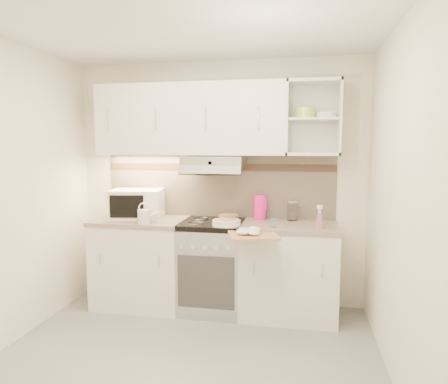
# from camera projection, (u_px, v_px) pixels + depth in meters

# --- Properties ---
(ground) EXTENTS (3.00, 3.00, 0.00)m
(ground) POSITION_uv_depth(u_px,v_px,m) (181.00, 368.00, 2.96)
(ground) COLOR gray
(ground) RESTS_ON ground
(room_shell) EXTENTS (3.04, 2.84, 2.52)m
(room_shell) POSITION_uv_depth(u_px,v_px,m) (192.00, 148.00, 3.13)
(room_shell) COLOR white
(room_shell) RESTS_ON ground
(base_cabinet_left) EXTENTS (0.90, 0.60, 0.86)m
(base_cabinet_left) POSITION_uv_depth(u_px,v_px,m) (142.00, 264.00, 4.12)
(base_cabinet_left) COLOR white
(base_cabinet_left) RESTS_ON ground
(worktop_left) EXTENTS (0.92, 0.62, 0.04)m
(worktop_left) POSITION_uv_depth(u_px,v_px,m) (141.00, 221.00, 4.07)
(worktop_left) COLOR gray
(worktop_left) RESTS_ON base_cabinet_left
(base_cabinet_right) EXTENTS (0.90, 0.60, 0.86)m
(base_cabinet_right) POSITION_uv_depth(u_px,v_px,m) (288.00, 272.00, 3.84)
(base_cabinet_right) COLOR white
(base_cabinet_right) RESTS_ON ground
(worktop_right) EXTENTS (0.92, 0.62, 0.04)m
(worktop_right) POSITION_uv_depth(u_px,v_px,m) (289.00, 226.00, 3.79)
(worktop_right) COLOR gray
(worktop_right) RESTS_ON base_cabinet_right
(electric_range) EXTENTS (0.60, 0.60, 0.90)m
(electric_range) POSITION_uv_depth(u_px,v_px,m) (212.00, 266.00, 3.98)
(electric_range) COLOR #B7B7BC
(electric_range) RESTS_ON ground
(microwave) EXTENTS (0.57, 0.46, 0.29)m
(microwave) POSITION_uv_depth(u_px,v_px,m) (137.00, 204.00, 4.12)
(microwave) COLOR white
(microwave) RESTS_ON worktop_left
(watering_can) EXTENTS (0.23, 0.14, 0.21)m
(watering_can) POSITION_uv_depth(u_px,v_px,m) (145.00, 216.00, 3.82)
(watering_can) COLOR silver
(watering_can) RESTS_ON worktop_left
(plate_stack) EXTENTS (0.27, 0.27, 0.06)m
(plate_stack) POSITION_uv_depth(u_px,v_px,m) (226.00, 223.00, 3.73)
(plate_stack) COLOR white
(plate_stack) RESTS_ON electric_range
(bread_loaf) EXTENTS (0.20, 0.20, 0.05)m
(bread_loaf) POSITION_uv_depth(u_px,v_px,m) (229.00, 217.00, 4.02)
(bread_loaf) COLOR #A46B44
(bread_loaf) RESTS_ON electric_range
(pink_pitcher) EXTENTS (0.14, 0.13, 0.25)m
(pink_pitcher) POSITION_uv_depth(u_px,v_px,m) (260.00, 207.00, 4.03)
(pink_pitcher) COLOR #FF1496
(pink_pitcher) RESTS_ON worktop_right
(glass_jar) EXTENTS (0.11, 0.11, 0.20)m
(glass_jar) POSITION_uv_depth(u_px,v_px,m) (292.00, 211.00, 3.97)
(glass_jar) COLOR white
(glass_jar) RESTS_ON worktop_right
(spice_jar) EXTENTS (0.05, 0.05, 0.08)m
(spice_jar) POSITION_uv_depth(u_px,v_px,m) (274.00, 223.00, 3.63)
(spice_jar) COLOR white
(spice_jar) RESTS_ON worktop_right
(spray_bottle) EXTENTS (0.09, 0.09, 0.22)m
(spray_bottle) POSITION_uv_depth(u_px,v_px,m) (319.00, 219.00, 3.60)
(spray_bottle) COLOR #FF9DBC
(spray_bottle) RESTS_ON worktop_right
(cutting_board) EXTENTS (0.49, 0.46, 0.02)m
(cutting_board) POSITION_uv_depth(u_px,v_px,m) (253.00, 235.00, 3.45)
(cutting_board) COLOR tan
(cutting_board) RESTS_ON base_cabinet_right
(dish_towel) EXTENTS (0.26, 0.24, 0.06)m
(dish_towel) POSITION_uv_depth(u_px,v_px,m) (252.00, 231.00, 3.44)
(dish_towel) COLOR silver
(dish_towel) RESTS_ON cutting_board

